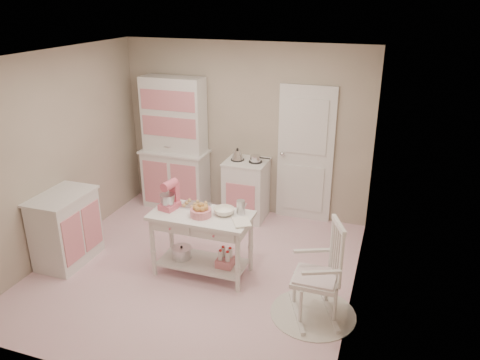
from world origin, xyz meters
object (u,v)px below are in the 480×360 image
Objects in this scene: hutch at (174,144)px; stove at (246,189)px; bread_basket at (201,213)px; work_table at (202,244)px; stand_mixer at (169,195)px; base_cabinet at (66,228)px; rocking_chair at (316,270)px.

hutch is 1.33m from stove.
bread_basket is (0.00, -1.69, 0.39)m from stove.
bread_basket is (0.02, -0.05, 0.45)m from work_table.
stand_mixer reaches higher than bread_basket.
base_cabinet reaches higher than bread_basket.
work_table is 0.45m from bread_basket.
stand_mixer is at bearing -105.12° from stove.
hutch is 2.26× the size of base_cabinet.
stove reaches higher than bread_basket.
stove is 2.46m from rocking_chair.
rocking_chair reaches higher than bread_basket.
stove is 2.62m from base_cabinet.
stove is at bearing -2.39° from hutch.
stand_mixer is at bearing 170.96° from bread_basket.
stand_mixer is 0.46m from bread_basket.
rocking_chair is at bearing -12.47° from bread_basket.
stove is 3.68× the size of bread_basket.
stove is 1.76m from stand_mixer.
stove is 1.74m from bread_basket.
base_cabinet is at bearing -132.17° from stove.
base_cabinet is 3.18m from rocking_chair.
base_cabinet is 2.71× the size of stand_mixer.
bread_basket is (0.44, -0.07, -0.12)m from stand_mixer.
stove is 2.71× the size of stand_mixer.
rocking_chair reaches higher than work_table.
hutch is 8.32× the size of bread_basket.
stand_mixer reaches higher than stove.
work_table is (-1.44, 0.36, -0.15)m from rocking_chair.
stove is at bearing 85.78° from stand_mixer.
bread_basket reaches higher than work_table.
work_table is 0.71m from stand_mixer.
work_table is at bearing -90.65° from stove.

